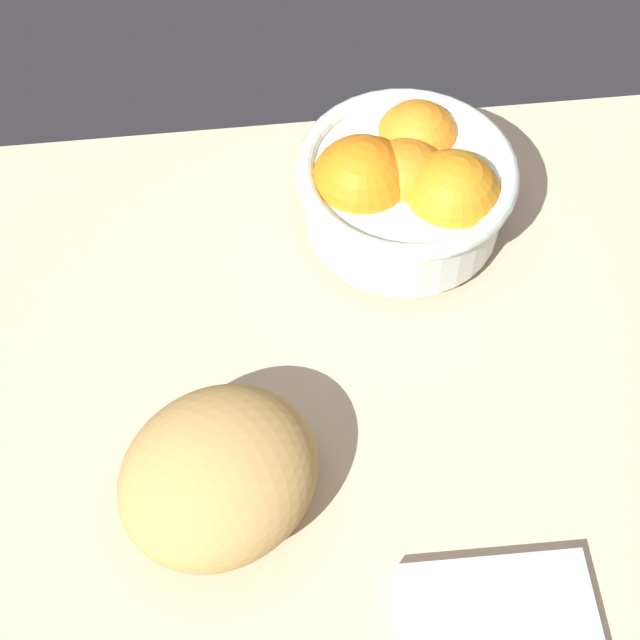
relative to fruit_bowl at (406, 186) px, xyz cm
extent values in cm
cube|color=#CCB08F|center=(-7.33, -15.99, -7.49)|extent=(69.99, 60.93, 3.00)
cylinder|color=silver|center=(-0.06, -0.02, -5.15)|extent=(8.09, 8.09, 1.68)
cylinder|color=silver|center=(-0.06, -0.02, -1.14)|extent=(17.31, 17.31, 6.33)
torus|color=silver|center=(-0.06, -0.02, 2.02)|extent=(18.91, 18.91, 1.60)
sphere|color=orange|center=(-3.92, -0.21, 0.71)|extent=(8.79, 8.79, 8.79)
sphere|color=orange|center=(3.33, -2.60, 0.69)|extent=(8.68, 8.68, 8.68)
sphere|color=orange|center=(1.61, 4.37, 0.50)|extent=(7.61, 7.61, 7.61)
sphere|color=orange|center=(-0.06, -0.02, 0.48)|extent=(7.47, 7.47, 7.47)
sphere|color=orange|center=(-0.06, -0.02, 0.51)|extent=(7.63, 7.63, 7.63)
ellipsoid|color=tan|center=(-17.44, -24.25, -1.48)|extent=(20.13, 19.79, 9.02)
cube|color=silver|center=(1.29, -35.16, -5.28)|extent=(13.79, 8.10, 1.43)
camera|label=1|loc=(-13.18, -51.78, 60.84)|focal=52.30mm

